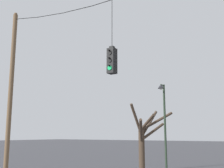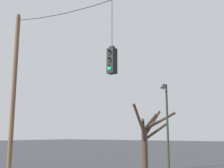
# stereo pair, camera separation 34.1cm
# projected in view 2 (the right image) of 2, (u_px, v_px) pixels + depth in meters

# --- Properties ---
(utility_pole_left) EXTENTS (0.25, 0.25, 9.57)m
(utility_pole_left) POSITION_uv_depth(u_px,v_px,m) (14.00, 94.00, 15.83)
(utility_pole_left) COLOR brown
(utility_pole_left) RESTS_ON ground_plane
(traffic_light_near_right_pole) EXTENTS (0.34, 0.58, 3.40)m
(traffic_light_near_right_pole) POSITION_uv_depth(u_px,v_px,m) (112.00, 60.00, 12.11)
(traffic_light_near_right_pole) COLOR black
(street_lamp) EXTENTS (0.37, 0.65, 5.33)m
(street_lamp) POSITION_uv_depth(u_px,v_px,m) (166.00, 117.00, 15.71)
(street_lamp) COLOR #233323
(street_lamp) RESTS_ON ground_plane
(bare_tree) EXTENTS (1.84, 3.58, 4.36)m
(bare_tree) POSITION_uv_depth(u_px,v_px,m) (147.00, 139.00, 17.36)
(bare_tree) COLOR #423326
(bare_tree) RESTS_ON ground_plane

